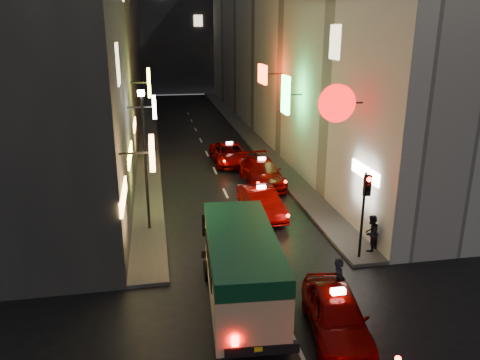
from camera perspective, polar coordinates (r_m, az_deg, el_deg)
building_left at (r=41.25m, az=-17.27°, el=17.40°), size 7.41×52.07×18.00m
building_right at (r=42.67m, az=5.72°, el=18.05°), size 7.95×52.00×18.00m
building_far at (r=73.16m, az=-8.04°, el=19.40°), size 30.00×10.00×22.00m
sidewalk_left at (r=41.94m, az=-11.05°, el=5.54°), size 1.50×52.00×0.15m
sidewalk_right at (r=42.69m, az=0.48°, el=6.08°), size 1.50×52.00×0.15m
minibus at (r=15.28m, az=0.20°, el=-9.90°), size 2.52×6.16×2.60m
taxi_near at (r=14.66m, az=11.70°, el=-15.38°), size 2.80×5.34×1.79m
taxi_second at (r=22.98m, az=2.59°, el=-2.44°), size 2.49×5.19×1.77m
taxi_third at (r=27.64m, az=2.66°, el=1.21°), size 2.30×5.44×1.89m
taxi_far at (r=31.99m, az=-1.29°, el=3.39°), size 2.14×5.00×1.75m
pedestrian_crossing at (r=15.96m, az=11.97°, el=-11.73°), size 0.49×0.69×1.96m
pedestrian_sidewalk at (r=19.72m, az=15.71°, el=-5.97°), size 0.77×0.73×1.74m
traffic_light at (r=18.35m, az=15.06°, el=-2.11°), size 0.26×0.43×3.50m
lamp_post at (r=20.66m, az=-11.54°, el=3.37°), size 0.28×0.28×6.22m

